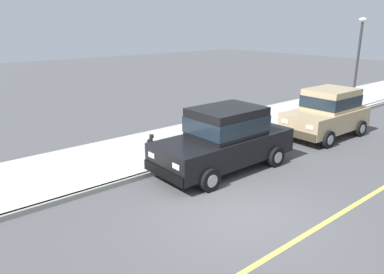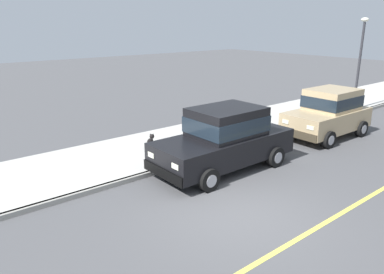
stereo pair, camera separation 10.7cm
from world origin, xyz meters
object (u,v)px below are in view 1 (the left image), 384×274
object	(u,v)px
street_lamp	(359,53)
car_tan_hatchback	(328,112)
dog_black	(150,141)
car_black_sedan	(225,138)

from	to	relation	value
street_lamp	car_tan_hatchback	bearing A→B (deg)	-73.13
car_tan_hatchback	dog_black	bearing A→B (deg)	-113.72
car_black_sedan	car_tan_hatchback	size ratio (longest dim) A/B	1.20
car_black_sedan	dog_black	distance (m)	2.90
car_tan_hatchback	dog_black	distance (m)	7.05
dog_black	car_black_sedan	bearing A→B (deg)	18.97
car_tan_hatchback	car_black_sedan	bearing A→B (deg)	-91.40
dog_black	street_lamp	distance (m)	11.63
dog_black	street_lamp	size ratio (longest dim) A/B	0.13
car_black_sedan	dog_black	xyz separation A→B (m)	(-2.69, -0.93, -0.55)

